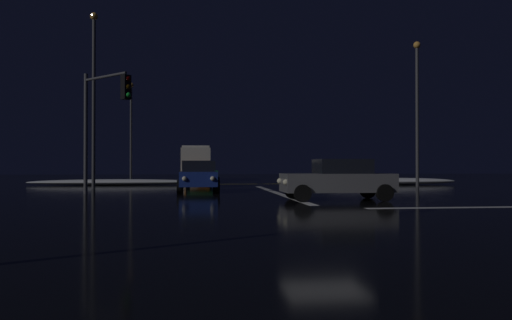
# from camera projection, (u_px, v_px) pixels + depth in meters

# --- Properties ---
(ground) EXTENTS (120.00, 120.00, 0.10)m
(ground) POSITION_uv_depth(u_px,v_px,m) (324.00, 211.00, 14.86)
(ground) COLOR black
(stop_line_north) EXTENTS (0.35, 14.77, 0.01)m
(stop_line_north) POSITION_uv_depth(u_px,v_px,m) (278.00, 193.00, 23.41)
(stop_line_north) COLOR white
(stop_line_north) RESTS_ON ground
(centre_line_ns) EXTENTS (22.00, 0.15, 0.01)m
(centre_line_ns) POSITION_uv_depth(u_px,v_px,m) (251.00, 184.00, 34.92)
(centre_line_ns) COLOR yellow
(centre_line_ns) RESTS_ON ground
(snow_bank_left_curb) EXTENTS (11.44, 1.50, 0.39)m
(snow_bank_left_curb) POSITION_uv_depth(u_px,v_px,m) (114.00, 182.00, 33.04)
(snow_bank_left_curb) COLOR white
(snow_bank_left_curb) RESTS_ON ground
(snow_bank_right_curb) EXTENTS (9.42, 1.50, 0.47)m
(snow_bank_right_curb) POSITION_uv_depth(u_px,v_px,m) (390.00, 181.00, 33.59)
(snow_bank_right_curb) COLOR white
(snow_bank_right_curb) RESTS_ON ground
(sedan_blue) EXTENTS (2.02, 4.33, 1.57)m
(sedan_blue) POSITION_uv_depth(u_px,v_px,m) (198.00, 176.00, 24.77)
(sedan_blue) COLOR navy
(sedan_blue) RESTS_ON ground
(sedan_green) EXTENTS (2.02, 4.33, 1.57)m
(sedan_green) POSITION_uv_depth(u_px,v_px,m) (202.00, 174.00, 30.97)
(sedan_green) COLOR #14512D
(sedan_green) RESTS_ON ground
(sedan_orange) EXTENTS (2.02, 4.33, 1.57)m
(sedan_orange) POSITION_uv_depth(u_px,v_px,m) (197.00, 172.00, 37.21)
(sedan_orange) COLOR #C66014
(sedan_orange) RESTS_ON ground
(box_truck) EXTENTS (2.68, 8.28, 3.08)m
(box_truck) POSITION_uv_depth(u_px,v_px,m) (196.00, 161.00, 43.75)
(box_truck) COLOR beige
(box_truck) RESTS_ON ground
(sedan_gray_crossing) EXTENTS (4.33, 2.02, 1.57)m
(sedan_gray_crossing) POSITION_uv_depth(u_px,v_px,m) (338.00, 179.00, 18.73)
(sedan_gray_crossing) COLOR slate
(sedan_gray_crossing) RESTS_ON ground
(traffic_signal_nw) EXTENTS (2.44, 2.44, 5.61)m
(traffic_signal_nw) POSITION_uv_depth(u_px,v_px,m) (103.00, 110.00, 21.92)
(traffic_signal_nw) COLOR #4C4C51
(traffic_signal_nw) RESTS_ON ground
(streetlamp_left_far) EXTENTS (0.44, 0.44, 8.77)m
(streetlamp_left_far) POSITION_uv_depth(u_px,v_px,m) (131.00, 124.00, 43.72)
(streetlamp_left_far) COLOR #424247
(streetlamp_left_far) RESTS_ON ground
(streetlamp_right_near) EXTENTS (0.44, 0.44, 9.03)m
(streetlamp_right_near) POSITION_uv_depth(u_px,v_px,m) (417.00, 103.00, 30.20)
(streetlamp_right_near) COLOR #424247
(streetlamp_right_near) RESTS_ON ground
(streetlamp_left_near) EXTENTS (0.44, 0.44, 10.09)m
(streetlamp_left_near) POSITION_uv_depth(u_px,v_px,m) (94.00, 88.00, 27.85)
(streetlamp_left_near) COLOR #424247
(streetlamp_left_near) RESTS_ON ground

